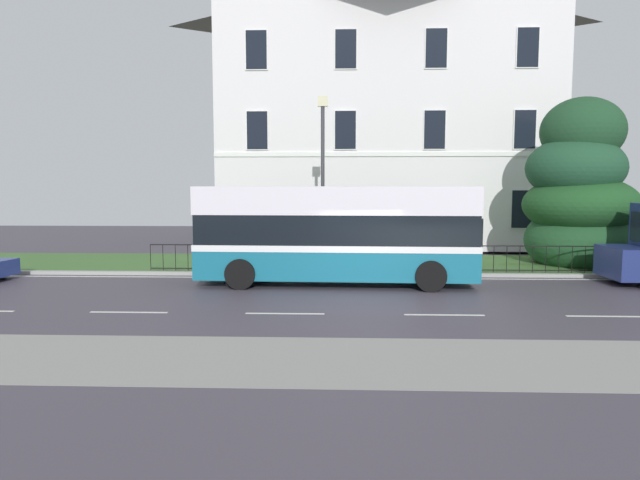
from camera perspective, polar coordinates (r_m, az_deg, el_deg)
ground_plane at (r=16.87m, az=4.15°, el=-5.47°), size 60.00×56.00×0.18m
georgian_townhouse at (r=31.71m, az=6.34°, el=12.21°), size 16.74×10.75×13.46m
iron_verge_railing at (r=20.25m, az=8.52°, el=-1.83°), size 18.45×0.04×0.97m
evergreen_tree at (r=24.13m, az=25.03°, el=4.07°), size 4.43×4.51×6.98m
single_decker_bus at (r=18.13m, az=1.68°, el=0.72°), size 9.01×2.80×3.19m
street_lamp_post at (r=20.96m, az=0.28°, el=7.17°), size 0.36×0.24×6.37m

